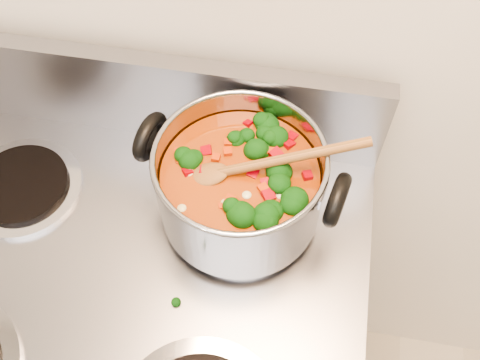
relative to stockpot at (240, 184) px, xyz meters
name	(u,v)px	position (x,y,z in m)	size (l,w,h in m)	color
stockpot	(240,184)	(0.00, 0.00, 0.00)	(0.30, 0.24, 0.14)	#929299
wooden_spoon	(248,167)	(0.01, 0.00, 0.04)	(0.25, 0.08, 0.08)	brown
cooktop_crumbs	(227,292)	(0.01, -0.13, -0.07)	(0.20, 0.07, 0.01)	black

